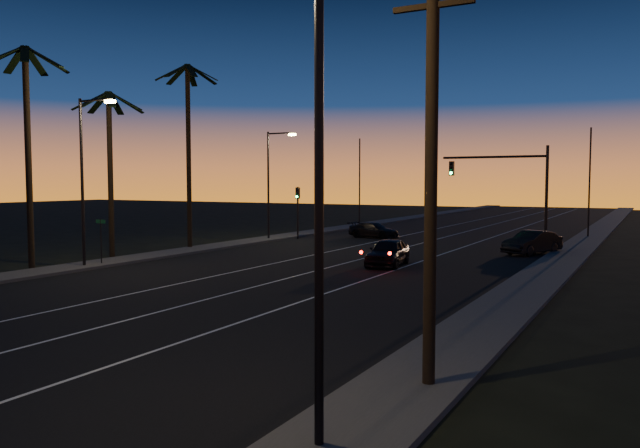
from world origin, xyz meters
The scene contains 21 objects.
road centered at (0.00, 30.00, 0.01)m, with size 20.00×170.00×0.01m, color black.
sidewalk_left centered at (-11.20, 30.00, 0.08)m, with size 2.40×170.00×0.16m, color #343432.
sidewalk_right centered at (11.20, 30.00, 0.08)m, with size 2.40×170.00×0.16m, color #343432.
lane_stripe_left centered at (-3.00, 30.00, 0.02)m, with size 0.12×160.00×0.01m, color silver.
lane_stripe_mid centered at (0.50, 30.00, 0.02)m, with size 0.12×160.00×0.01m, color silver.
lane_stripe_right centered at (4.00, 30.00, 0.02)m, with size 0.12×160.00×0.01m, color silver.
palm_near centered at (-12.60, 18.00, 7.07)m, with size 4.25×4.16×11.53m.
palm_mid centered at (-13.20, 24.00, 6.25)m, with size 4.25×4.16×10.03m.
palm_far centered at (-12.20, 30.00, 7.61)m, with size 4.25×4.16×12.53m.
streetlight_left_near centered at (-10.70, 20.00, 5.32)m, with size 2.55×0.26×9.00m.
streetlight_left_far centered at (-10.69, 38.00, 5.06)m, with size 2.55×0.26×8.50m.
streetlight_right_near centered at (10.70, 6.00, 5.32)m, with size 2.55×0.26×9.00m.
street_sign centered at (-10.80, 21.00, 1.66)m, with size 0.70×0.06×2.60m.
utility_pole centered at (11.60, 10.00, 5.32)m, with size 2.20×0.28×10.00m.
signal_mast centered at (7.14, 39.99, 4.78)m, with size 7.10×0.41×7.00m.
signal_post centered at (-9.50, 39.98, 2.89)m, with size 0.28×0.37×4.20m.
far_pole_left centered at (-11.00, 55.00, 4.50)m, with size 0.14×0.14×9.00m, color black.
far_pole_right centered at (11.00, 52.00, 4.50)m, with size 0.14×0.14×9.00m, color black.
lead_car centered at (2.99, 28.58, 0.77)m, with size 2.42×5.12×1.51m.
right_car centered at (9.00, 38.02, 0.76)m, with size 3.26×4.77×1.49m.
cross_car centered at (-4.48, 43.77, 0.64)m, with size 4.54×2.32×1.26m.
Camera 1 is at (15.97, -3.12, 4.65)m, focal length 35.00 mm.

